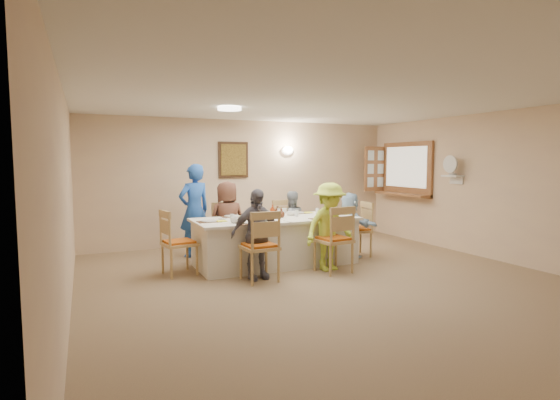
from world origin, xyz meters
name	(u,v)px	position (x,y,z in m)	size (l,w,h in m)	color
ground	(336,285)	(0.00, 0.00, 0.00)	(7.00, 7.00, 0.00)	#76614B
room_walls	(337,173)	(0.00, 0.00, 1.51)	(7.00, 7.00, 7.00)	beige
wall_picture	(233,160)	(-0.30, 3.46, 1.70)	(0.62, 0.05, 0.72)	#361E13
wall_sconce	(288,150)	(0.90, 3.44, 1.90)	(0.26, 0.09, 0.18)	white
ceiling_light	(229,109)	(-1.00, 1.50, 2.47)	(0.36, 0.36, 0.05)	white
serving_hatch	(407,169)	(3.21, 2.40, 1.50)	(0.06, 1.50, 1.15)	#965C36
hatch_sill	(402,194)	(3.09, 2.40, 0.97)	(0.30, 1.50, 0.05)	#965C36
shutter_door	(375,169)	(2.95, 3.16, 1.50)	(0.55, 0.04, 1.00)	#965C36
fan_shelf	(453,176)	(3.13, 1.05, 1.40)	(0.22, 0.36, 0.03)	white
desk_fan	(452,168)	(3.10, 1.05, 1.55)	(0.30, 0.30, 0.28)	#A5A5A8
dining_table	(276,241)	(-0.27, 1.43, 0.38)	(2.62, 1.11, 0.76)	white
chair_back_left	(225,230)	(-0.87, 2.23, 0.48)	(0.46, 0.46, 0.96)	tan
chair_back_right	(288,226)	(0.33, 2.23, 0.48)	(0.46, 0.46, 0.96)	tan
chair_front_left	(259,245)	(-0.87, 0.63, 0.50)	(0.48, 0.48, 1.01)	tan
chair_front_right	(333,239)	(0.33, 0.63, 0.51)	(0.49, 0.49, 1.02)	tan
chair_left_end	(179,242)	(-1.82, 1.43, 0.49)	(0.47, 0.47, 0.97)	tan
chair_right_end	(356,229)	(1.28, 1.43, 0.48)	(0.46, 0.46, 0.96)	tan
diner_back_left	(227,220)	(-0.87, 2.11, 0.67)	(0.69, 0.49, 1.34)	#522F23
diner_back_right	(291,222)	(0.33, 2.11, 0.57)	(0.57, 0.45, 1.13)	gray
diner_front_left	(256,234)	(-0.87, 0.75, 0.64)	(0.77, 0.36, 1.29)	slate
diner_front_right	(329,227)	(0.33, 0.75, 0.67)	(0.94, 0.64, 1.35)	#CCEC43
diner_right_end	(350,225)	(1.15, 1.43, 0.57)	(0.50, 1.09, 1.13)	#ADD0EF
caregiver	(194,210)	(-1.32, 2.58, 0.81)	(0.68, 0.54, 1.62)	blue
placemat_fl	(250,223)	(-0.87, 1.01, 0.76)	(0.38, 0.28, 0.01)	#472B19
plate_fl	(250,223)	(-0.87, 1.01, 0.77)	(0.25, 0.25, 0.02)	white
napkin_fl	(262,223)	(-0.69, 0.96, 0.77)	(0.13, 0.13, 0.01)	#FFFE35
placemat_fr	(321,219)	(0.33, 1.01, 0.76)	(0.34, 0.25, 0.01)	#472B19
plate_fr	(321,218)	(0.33, 1.01, 0.77)	(0.23, 0.23, 0.01)	white
napkin_fr	(333,218)	(0.51, 0.96, 0.77)	(0.13, 0.13, 0.01)	#FFFE35
placemat_bl	(232,217)	(-0.87, 1.85, 0.76)	(0.34, 0.25, 0.01)	#472B19
plate_bl	(232,216)	(-0.87, 1.85, 0.77)	(0.25, 0.25, 0.02)	white
napkin_bl	(243,216)	(-0.69, 1.80, 0.77)	(0.14, 0.14, 0.01)	#FFFE35
placemat_br	(297,213)	(0.33, 1.85, 0.76)	(0.34, 0.26, 0.01)	#472B19
plate_br	(297,213)	(0.33, 1.85, 0.77)	(0.23, 0.23, 0.01)	white
napkin_br	(308,213)	(0.51, 1.80, 0.77)	(0.15, 0.15, 0.01)	#FFFE35
placemat_le	(209,222)	(-1.37, 1.43, 0.76)	(0.34, 0.25, 0.01)	#472B19
plate_le	(209,221)	(-1.37, 1.43, 0.77)	(0.23, 0.23, 0.01)	white
napkin_le	(221,221)	(-1.19, 1.38, 0.77)	(0.15, 0.15, 0.01)	#FFFE35
placemat_re	(335,214)	(0.85, 1.43, 0.76)	(0.33, 0.25, 0.01)	#472B19
plate_re	(335,214)	(0.85, 1.43, 0.77)	(0.22, 0.22, 0.01)	white
napkin_re	(346,214)	(1.03, 1.38, 0.77)	(0.14, 0.14, 0.01)	#FFFE35
teacup_a	(234,220)	(-1.06, 1.14, 0.81)	(0.13, 0.13, 0.09)	white
teacup_b	(284,211)	(0.13, 1.95, 0.80)	(0.12, 0.12, 0.09)	white
bowl_a	(268,219)	(-0.50, 1.17, 0.79)	(0.26, 0.26, 0.06)	white
bowl_b	(291,213)	(0.12, 1.64, 0.79)	(0.21, 0.21, 0.06)	white
condiment_ketchup	(272,211)	(-0.31, 1.44, 0.87)	(0.09, 0.09, 0.22)	#B73B0F
condiment_brown	(277,212)	(-0.23, 1.45, 0.85)	(0.10, 0.10, 0.19)	#532816
condiment_malt	(281,213)	(-0.16, 1.44, 0.84)	(0.15, 0.15, 0.15)	#532816
drinking_glass	(266,215)	(-0.42, 1.48, 0.82)	(0.06, 0.06, 0.09)	silver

